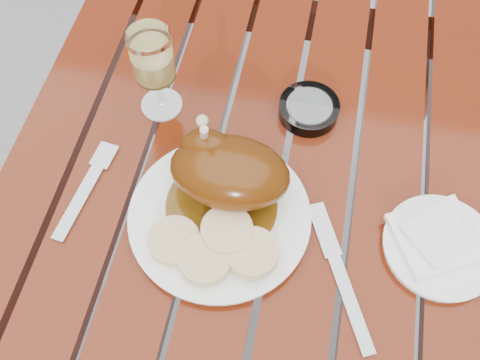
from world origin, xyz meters
name	(u,v)px	position (x,y,z in m)	size (l,w,h in m)	color
ground	(237,339)	(0.00, 0.00, 0.00)	(60.00, 60.00, 0.00)	slate
table	(236,298)	(0.00, 0.00, 0.38)	(0.80, 1.20, 0.75)	maroon
dinner_plate	(220,217)	(-0.02, 0.01, 0.76)	(0.28, 0.28, 0.02)	white
roast_duck	(226,170)	(-0.02, 0.06, 0.82)	(0.19, 0.18, 0.13)	#5B360A
bread_dumplings	(214,246)	(-0.02, -0.05, 0.78)	(0.20, 0.13, 0.03)	#E3BE8A
wine_glass	(155,73)	(-0.17, 0.20, 0.84)	(0.07, 0.07, 0.17)	#EACD6A
side_plate	(440,247)	(0.31, 0.02, 0.76)	(0.17, 0.17, 0.01)	white
napkin	(436,237)	(0.30, 0.03, 0.77)	(0.12, 0.11, 0.01)	white
ashtray	(309,109)	(0.08, 0.24, 0.76)	(0.11, 0.11, 0.03)	#B2B7BC
fork	(83,194)	(-0.25, 0.00, 0.75)	(0.02, 0.17, 0.01)	gray
knife	(344,286)	(0.18, -0.06, 0.75)	(0.02, 0.21, 0.01)	gray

